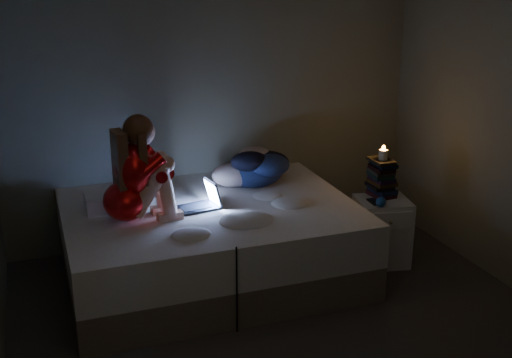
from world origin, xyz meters
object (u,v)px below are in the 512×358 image
laptop (197,195)px  nightstand (381,231)px  phone (376,202)px  woman (123,171)px  candle (383,154)px  bed (211,242)px

laptop → nightstand: size_ratio=0.56×
phone → woman: bearing=168.0°
laptop → nightstand: 1.55m
nightstand → candle: candle is taller
bed → candle: (1.40, -0.12, 0.60)m
bed → nightstand: 1.39m
bed → laptop: bearing=-164.8°
woman → nightstand: 2.14m
woman → nightstand: (2.02, -0.09, -0.71)m
candle → phone: 0.39m
bed → woman: size_ratio=2.79×
woman → candle: bearing=-5.8°
nightstand → candle: 0.63m
phone → laptop: bearing=162.5°
laptop → woman: bearing=-179.5°
nightstand → bed: bearing=-177.8°
woman → laptop: (0.54, 0.10, -0.28)m
woman → laptop: woman is taller
laptop → nightstand: laptop is taller
bed → laptop: 0.42m
laptop → candle: bearing=-13.5°
laptop → phone: bearing=-19.5°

